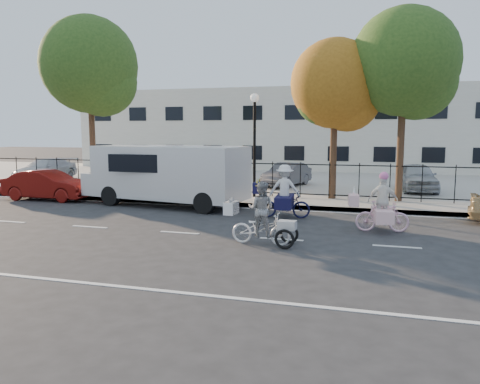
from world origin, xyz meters
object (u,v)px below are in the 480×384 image
(zebra_trike, at_px, (261,220))
(white_van, at_px, (167,173))
(lot_car_a, at_px, (45,169))
(lot_car_d, at_px, (417,177))
(bull_bike, at_px, (284,197))
(unicorn_bike, at_px, (381,210))
(pedestrian, at_px, (170,175))
(lot_car_c, at_px, (287,175))
(red_sedan, at_px, (48,185))
(lamppost, at_px, (255,127))
(lot_car_b, at_px, (149,172))

(zebra_trike, xyz_separation_m, white_van, (-5.07, 5.19, 0.66))
(lot_car_a, height_order, lot_car_d, lot_car_d)
(bull_bike, height_order, white_van, white_van)
(unicorn_bike, xyz_separation_m, pedestrian, (-8.95, 4.90, 0.32))
(lot_car_c, bearing_deg, zebra_trike, -67.18)
(pedestrian, xyz_separation_m, lot_car_d, (10.65, 4.27, -0.18))
(zebra_trike, bearing_deg, lot_car_a, 57.61)
(white_van, height_order, pedestrian, white_van)
(lot_car_a, xyz_separation_m, lot_car_c, (13.82, 0.88, -0.02))
(bull_bike, xyz_separation_m, lot_car_c, (-1.33, 7.86, 0.01))
(red_sedan, xyz_separation_m, lot_car_a, (-4.67, 5.68, 0.12))
(bull_bike, bearing_deg, lot_car_c, 5.02)
(lamppost, height_order, lot_car_c, lamppost)
(lamppost, height_order, lot_car_a, lamppost)
(bull_bike, bearing_deg, lot_car_d, -36.81)
(bull_bike, bearing_deg, lot_car_b, 47.61)
(lot_car_b, bearing_deg, white_van, -68.96)
(red_sedan, distance_m, lot_car_b, 5.58)
(lot_car_a, bearing_deg, lamppost, -11.00)
(white_van, bearing_deg, lamppost, 47.21)
(zebra_trike, distance_m, lot_car_a, 18.76)
(bull_bike, distance_m, red_sedan, 10.55)
(red_sedan, bearing_deg, pedestrian, -66.31)
(zebra_trike, bearing_deg, bull_bike, 5.17)
(unicorn_bike, xyz_separation_m, lot_car_d, (1.70, 9.17, 0.15))
(red_sedan, height_order, lot_car_b, lot_car_b)
(unicorn_bike, height_order, red_sedan, unicorn_bike)
(zebra_trike, relative_size, unicorn_bike, 1.08)
(lot_car_a, relative_size, lot_car_c, 1.18)
(white_van, distance_m, red_sedan, 5.59)
(lot_car_d, bearing_deg, lot_car_c, 174.22)
(lot_car_d, bearing_deg, lot_car_b, -179.02)
(zebra_trike, height_order, lot_car_a, zebra_trike)
(lot_car_b, bearing_deg, lot_car_a, 163.17)
(red_sedan, relative_size, lot_car_a, 0.93)
(bull_bike, relative_size, pedestrian, 1.19)
(lamppost, height_order, red_sedan, lamppost)
(lot_car_c, bearing_deg, lot_car_b, -152.96)
(lot_car_c, bearing_deg, red_sedan, -128.72)
(unicorn_bike, bearing_deg, bull_bike, 58.30)
(red_sedan, bearing_deg, lot_car_d, -68.22)
(bull_bike, relative_size, lot_car_b, 0.40)
(lot_car_a, bearing_deg, lot_car_b, -1.09)
(zebra_trike, bearing_deg, lot_car_d, -19.12)
(zebra_trike, xyz_separation_m, lot_car_d, (4.72, 11.61, 0.16))
(lot_car_d, bearing_deg, red_sedan, -161.83)
(lot_car_a, height_order, lot_car_b, lot_car_b)
(lamppost, relative_size, bull_bike, 2.20)
(zebra_trike, bearing_deg, red_sedan, 66.96)
(zebra_trike, distance_m, white_van, 7.28)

